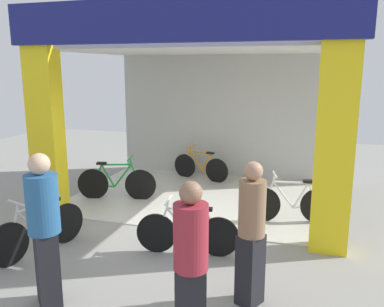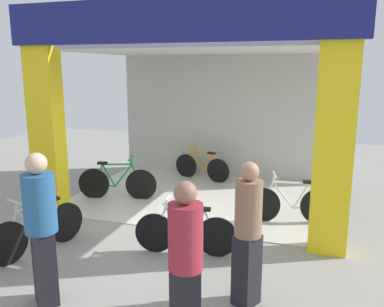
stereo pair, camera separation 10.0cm
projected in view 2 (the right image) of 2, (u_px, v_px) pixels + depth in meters
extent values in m
plane|color=gray|center=(175.00, 231.00, 6.83)|extent=(18.84, 18.84, 0.00)
cube|color=beige|center=(206.00, 197.00, 8.58)|extent=(5.42, 3.77, 0.02)
cube|color=#B7B7B2|center=(227.00, 116.00, 10.01)|extent=(5.42, 0.12, 3.08)
cube|color=yellow|center=(47.00, 134.00, 7.24)|extent=(0.55, 0.36, 3.08)
cube|color=yellow|center=(333.00, 151.00, 5.77)|extent=(0.55, 0.36, 3.08)
cube|color=navy|center=(169.00, 20.00, 5.97)|extent=(5.62, 0.20, 0.66)
cube|color=silver|center=(207.00, 50.00, 7.94)|extent=(5.42, 3.77, 0.06)
cylinder|color=black|center=(318.00, 206.00, 7.09)|extent=(0.63, 0.19, 0.64)
cylinder|color=black|center=(262.00, 205.00, 7.16)|extent=(0.63, 0.19, 0.64)
cylinder|color=white|center=(305.00, 207.00, 7.11)|extent=(0.42, 0.14, 0.08)
cylinder|color=white|center=(301.00, 196.00, 7.07)|extent=(0.28, 0.10, 0.48)
cylinder|color=white|center=(283.00, 195.00, 7.09)|extent=(0.39, 0.13, 0.50)
cylinder|color=white|center=(291.00, 183.00, 7.04)|extent=(0.60, 0.18, 0.05)
cylinder|color=white|center=(313.00, 195.00, 7.05)|extent=(0.21, 0.08, 0.43)
cylinder|color=white|center=(268.00, 194.00, 7.11)|extent=(0.19, 0.08, 0.44)
cylinder|color=white|center=(274.00, 178.00, 7.04)|extent=(0.06, 0.05, 0.13)
cylinder|color=white|center=(275.00, 175.00, 7.03)|extent=(0.14, 0.44, 0.03)
cube|color=black|center=(309.00, 182.00, 7.01)|extent=(0.21, 0.14, 0.05)
cylinder|color=black|center=(94.00, 184.00, 8.44)|extent=(0.64, 0.19, 0.65)
cylinder|color=black|center=(141.00, 185.00, 8.36)|extent=(0.64, 0.19, 0.65)
cylinder|color=#198C33|center=(105.00, 185.00, 8.43)|extent=(0.43, 0.14, 0.08)
cylinder|color=#198C33|center=(109.00, 176.00, 8.37)|extent=(0.28, 0.10, 0.49)
cylinder|color=#198C33|center=(123.00, 175.00, 8.35)|extent=(0.39, 0.13, 0.51)
cylinder|color=#198C33|center=(117.00, 164.00, 8.31)|extent=(0.61, 0.18, 0.05)
cylinder|color=#198C33|center=(99.00, 174.00, 8.39)|extent=(0.22, 0.08, 0.44)
cylinder|color=#198C33|center=(136.00, 175.00, 8.32)|extent=(0.20, 0.08, 0.45)
cylinder|color=#198C33|center=(131.00, 161.00, 8.27)|extent=(0.06, 0.05, 0.14)
cylinder|color=#198C33|center=(131.00, 158.00, 8.26)|extent=(0.14, 0.45, 0.03)
cube|color=black|center=(102.00, 163.00, 8.33)|extent=(0.21, 0.14, 0.05)
cylinder|color=black|center=(218.00, 171.00, 9.59)|extent=(0.58, 0.20, 0.59)
cylinder|color=black|center=(186.00, 166.00, 10.09)|extent=(0.58, 0.20, 0.59)
cylinder|color=orange|center=(210.00, 171.00, 9.71)|extent=(0.39, 0.14, 0.08)
cylinder|color=orange|center=(207.00, 162.00, 9.72)|extent=(0.26, 0.10, 0.45)
cylinder|color=orange|center=(197.00, 161.00, 9.87)|extent=(0.36, 0.13, 0.46)
cylinder|color=orange|center=(201.00, 153.00, 9.76)|extent=(0.56, 0.18, 0.05)
cylinder|color=orange|center=(214.00, 162.00, 9.61)|extent=(0.20, 0.08, 0.40)
cylinder|color=orange|center=(189.00, 158.00, 10.00)|extent=(0.18, 0.08, 0.41)
cylinder|color=orange|center=(192.00, 149.00, 9.90)|extent=(0.06, 0.04, 0.12)
cylinder|color=orange|center=(192.00, 146.00, 9.88)|extent=(0.14, 0.41, 0.03)
cube|color=black|center=(212.00, 153.00, 9.61)|extent=(0.20, 0.13, 0.04)
cylinder|color=black|center=(65.00, 222.00, 6.36)|extent=(0.23, 0.61, 0.63)
cylinder|color=black|center=(7.00, 244.00, 5.59)|extent=(0.23, 0.61, 0.63)
cylinder|color=silver|center=(53.00, 228.00, 6.19)|extent=(0.16, 0.41, 0.08)
cylinder|color=silver|center=(47.00, 218.00, 6.08)|extent=(0.12, 0.27, 0.47)
cylinder|color=silver|center=(29.00, 223.00, 5.83)|extent=(0.15, 0.38, 0.49)
cylinder|color=silver|center=(35.00, 206.00, 5.88)|extent=(0.22, 0.58, 0.05)
cylinder|color=silver|center=(59.00, 212.00, 6.24)|extent=(0.10, 0.21, 0.42)
cylinder|color=silver|center=(12.00, 227.00, 5.63)|extent=(0.09, 0.19, 0.44)
cylinder|color=silver|center=(16.00, 207.00, 5.64)|extent=(0.05, 0.06, 0.13)
cylinder|color=silver|center=(17.00, 202.00, 5.63)|extent=(0.43, 0.16, 0.03)
cube|color=black|center=(53.00, 199.00, 6.12)|extent=(0.15, 0.21, 0.05)
cylinder|color=black|center=(217.00, 237.00, 5.85)|extent=(0.60, 0.13, 0.60)
cylinder|color=black|center=(155.00, 233.00, 6.00)|extent=(0.60, 0.13, 0.60)
cylinder|color=white|center=(202.00, 238.00, 5.89)|extent=(0.40, 0.09, 0.08)
cylinder|color=white|center=(196.00, 225.00, 5.86)|extent=(0.26, 0.07, 0.45)
cylinder|color=white|center=(177.00, 223.00, 5.91)|extent=(0.37, 0.09, 0.47)
cylinder|color=white|center=(185.00, 209.00, 5.84)|extent=(0.57, 0.12, 0.05)
cylinder|color=white|center=(210.00, 224.00, 5.82)|extent=(0.20, 0.06, 0.40)
cylinder|color=white|center=(161.00, 220.00, 5.94)|extent=(0.18, 0.06, 0.42)
cylinder|color=white|center=(166.00, 204.00, 5.87)|extent=(0.06, 0.04, 0.13)
cylinder|color=white|center=(167.00, 200.00, 5.86)|extent=(0.09, 0.42, 0.03)
cube|color=black|center=(204.00, 209.00, 5.79)|extent=(0.19, 0.12, 0.05)
cube|color=black|center=(247.00, 270.00, 4.65)|extent=(0.34, 0.35, 0.85)
cylinder|color=#8C6B4C|center=(248.00, 208.00, 4.49)|extent=(0.41, 0.41, 0.64)
sphere|color=tan|center=(250.00, 171.00, 4.40)|extent=(0.21, 0.21, 0.21)
cube|color=black|center=(45.00, 267.00, 4.67)|extent=(0.40, 0.40, 0.89)
cylinder|color=#26598C|center=(39.00, 203.00, 4.51)|extent=(0.51, 0.51, 0.68)
sphere|color=#D8AD8C|center=(36.00, 163.00, 4.41)|extent=(0.24, 0.24, 0.24)
cube|color=black|center=(186.00, 306.00, 4.00)|extent=(0.36, 0.31, 0.80)
cylinder|color=maroon|center=(185.00, 237.00, 3.84)|extent=(0.42, 0.42, 0.66)
sphere|color=#8C664C|center=(185.00, 193.00, 3.75)|extent=(0.22, 0.22, 0.22)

